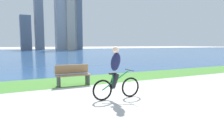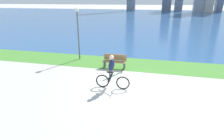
{
  "view_description": "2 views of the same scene",
  "coord_description": "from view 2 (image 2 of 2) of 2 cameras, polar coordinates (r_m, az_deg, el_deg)",
  "views": [
    {
      "loc": [
        -4.7,
        -6.61,
        1.78
      ],
      "look_at": [
        -1.01,
        0.49,
        0.82
      ],
      "focal_mm": 34.32,
      "sensor_mm": 36.0,
      "label": 1
    },
    {
      "loc": [
        0.63,
        -9.03,
        4.21
      ],
      "look_at": [
        -1.49,
        -0.24,
        0.85
      ],
      "focal_mm": 30.59,
      "sensor_mm": 36.0,
      "label": 2
    }
  ],
  "objects": [
    {
      "name": "cyclist_lead",
      "position": [
        9.33,
        -0.05,
        -0.74
      ],
      "size": [
        1.73,
        0.52,
        1.72
      ],
      "color": "black",
      "rests_on": "ground"
    },
    {
      "name": "lamppost_tall",
      "position": [
        14.03,
        -10.19,
        12.78
      ],
      "size": [
        0.28,
        0.28,
        3.67
      ],
      "color": "#595960",
      "rests_on": "ground"
    },
    {
      "name": "bench_near_path",
      "position": [
        12.31,
        0.81,
        2.62
      ],
      "size": [
        1.5,
        0.47,
        0.9
      ],
      "color": "olive",
      "rests_on": "ground"
    },
    {
      "name": "bay_water_surface",
      "position": [
        50.4,
        13.23,
        15.11
      ],
      "size": [
        300.0,
        72.7,
        0.0
      ],
      "primitive_type": "cube",
      "color": "#2D568C",
      "rests_on": "ground"
    },
    {
      "name": "ground_plane",
      "position": [
        9.98,
        8.69,
        -4.79
      ],
      "size": [
        300.0,
        300.0,
        0.0
      ],
      "primitive_type": "plane",
      "color": "#B2AFA8"
    },
    {
      "name": "grass_strip_bayside",
      "position": [
        13.15,
        10.08,
        1.43
      ],
      "size": [
        120.0,
        2.84,
        0.01
      ],
      "primitive_type": "cube",
      "color": "#478433",
      "rests_on": "ground"
    }
  ]
}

